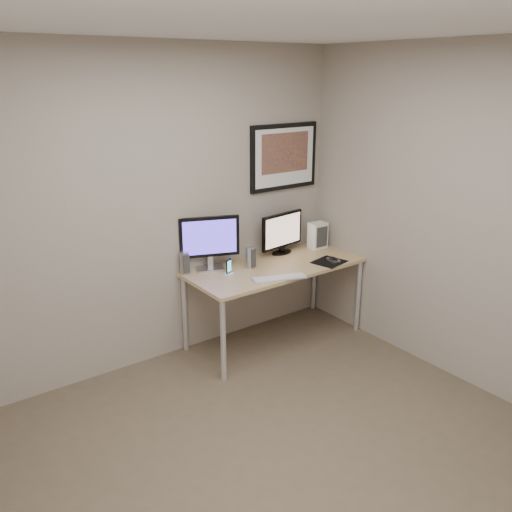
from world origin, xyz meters
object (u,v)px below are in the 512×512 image
object	(u,v)px
framed_art	(284,157)
fan_unit	(318,235)
speaker_right	(250,257)
phone_dock	(229,267)
keyboard	(279,278)
speaker_left	(184,263)
monitor_large	(210,241)
monitor_tv	(282,232)
desk	(275,272)

from	to	relation	value
framed_art	fan_unit	bearing A→B (deg)	-30.60
speaker_right	phone_dock	distance (m)	0.25
framed_art	keyboard	xyz separation A→B (m)	(-0.53, -0.61, -0.88)
speaker_left	keyboard	bearing A→B (deg)	-42.57
monitor_large	speaker_left	world-z (taller)	monitor_large
monitor_tv	fan_unit	world-z (taller)	monitor_tv
phone_dock	monitor_large	bearing A→B (deg)	83.33
speaker_right	phone_dock	world-z (taller)	speaker_right
monitor_large	phone_dock	bearing A→B (deg)	-53.83
monitor_tv	fan_unit	xyz separation A→B (m)	(0.39, -0.07, -0.08)
monitor_tv	keyboard	distance (m)	0.69
desk	monitor_tv	xyz separation A→B (m)	(0.26, 0.23, 0.28)
speaker_right	monitor_large	bearing A→B (deg)	135.67
framed_art	fan_unit	world-z (taller)	framed_art
monitor_tv	phone_dock	distance (m)	0.75
desk	phone_dock	size ratio (longest dim) A/B	11.43
speaker_right	keyboard	bearing A→B (deg)	-96.86
monitor_tv	fan_unit	size ratio (longest dim) A/B	1.97
framed_art	monitor_large	xyz separation A→B (m)	(-0.87, -0.08, -0.63)
speaker_right	phone_dock	bearing A→B (deg)	173.35
framed_art	monitor_tv	bearing A→B (deg)	-131.76
speaker_right	fan_unit	distance (m)	0.87
desk	speaker_right	bearing A→B (deg)	160.36
speaker_left	keyboard	size ratio (longest dim) A/B	0.42
monitor_tv	framed_art	bearing A→B (deg)	40.61
speaker_right	keyboard	world-z (taller)	speaker_right
keyboard	fan_unit	distance (m)	0.94
monitor_large	fan_unit	distance (m)	1.17
speaker_left	desk	bearing A→B (deg)	-19.06
monitor_large	monitor_tv	distance (m)	0.78
fan_unit	phone_dock	bearing A→B (deg)	-173.25
speaker_left	keyboard	world-z (taller)	speaker_left
framed_art	fan_unit	size ratio (longest dim) A/B	2.96
desk	speaker_left	size ratio (longest dim) A/B	8.25
desk	keyboard	bearing A→B (deg)	-122.31
monitor_large	fan_unit	size ratio (longest dim) A/B	1.95
speaker_right	monitor_tv	bearing A→B (deg)	3.65
phone_dock	keyboard	xyz separation A→B (m)	(0.29, -0.33, -0.06)
desk	phone_dock	world-z (taller)	phone_dock
speaker_left	monitor_large	bearing A→B (deg)	-6.54
desk	framed_art	bearing A→B (deg)	43.46
framed_art	keyboard	size ratio (longest dim) A/B	1.62
framed_art	monitor_large	bearing A→B (deg)	-174.98
speaker_right	fan_unit	bearing A→B (deg)	-8.43
desk	fan_unit	xyz separation A→B (m)	(0.65, 0.16, 0.19)
monitor_large	fan_unit	xyz separation A→B (m)	(1.16, -0.10, -0.13)
desk	fan_unit	bearing A→B (deg)	13.69
monitor_large	desk	bearing A→B (deg)	-5.16
monitor_large	speaker_right	xyz separation A→B (m)	(0.30, -0.18, -0.16)
keyboard	framed_art	bearing A→B (deg)	69.07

